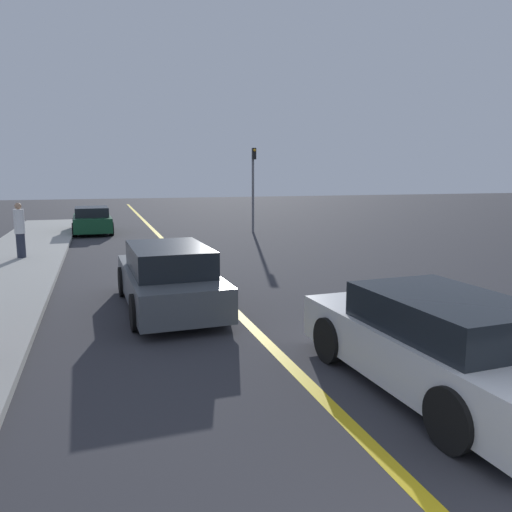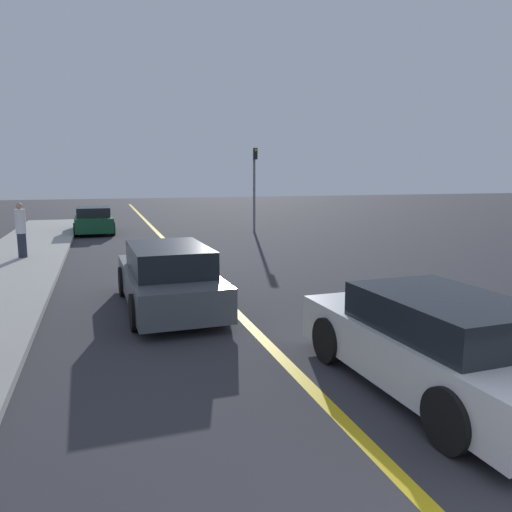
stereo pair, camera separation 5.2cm
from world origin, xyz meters
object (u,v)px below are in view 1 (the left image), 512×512
car_far_distant (92,220)px  pedestrian_by_sign (20,230)px  car_ahead_center (168,278)px  car_near_right_lane (435,343)px  traffic_light (253,181)px

car_far_distant → pedestrian_by_sign: size_ratio=2.34×
car_ahead_center → car_far_distant: (-1.71, 15.23, -0.05)m
pedestrian_by_sign → car_ahead_center: bearing=-62.1°
car_ahead_center → pedestrian_by_sign: 8.37m
car_near_right_lane → pedestrian_by_sign: (-6.77, 12.68, 0.40)m
car_near_right_lane → pedestrian_by_sign: size_ratio=2.43×
car_far_distant → car_ahead_center: bearing=-85.3°
car_far_distant → car_near_right_lane: bearing=-79.1°
pedestrian_by_sign → car_far_distant: bearing=74.3°
car_near_right_lane → car_far_distant: 21.03m
car_near_right_lane → car_ahead_center: size_ratio=0.95×
car_far_distant → traffic_light: 8.22m
car_ahead_center → traffic_light: bearing=63.6°
pedestrian_by_sign → traffic_light: bearing=30.3°
car_ahead_center → pedestrian_by_sign: size_ratio=2.56×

